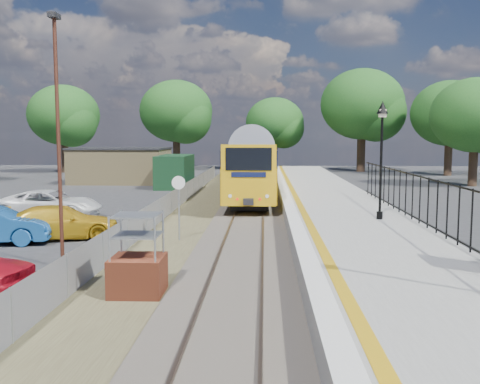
# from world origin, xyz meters

# --- Properties ---
(ground) EXTENTS (120.00, 120.00, 0.00)m
(ground) POSITION_xyz_m (0.00, 0.00, 0.00)
(ground) COLOR #2D2D30
(ground) RESTS_ON ground
(track_bed) EXTENTS (5.90, 80.00, 0.29)m
(track_bed) POSITION_xyz_m (-0.47, 9.67, 0.09)
(track_bed) COLOR #473F38
(track_bed) RESTS_ON ground
(platform) EXTENTS (5.00, 70.00, 0.90)m
(platform) POSITION_xyz_m (4.20, 8.00, 0.45)
(platform) COLOR gray
(platform) RESTS_ON ground
(platform_edge) EXTENTS (0.90, 70.00, 0.01)m
(platform_edge) POSITION_xyz_m (2.14, 8.00, 0.90)
(platform_edge) COLOR silver
(platform_edge) RESTS_ON platform
(victorian_lamp_north) EXTENTS (0.44, 0.44, 4.60)m
(victorian_lamp_north) POSITION_xyz_m (5.30, 6.00, 4.30)
(victorian_lamp_north) COLOR black
(victorian_lamp_north) RESTS_ON platform
(palisade_fence) EXTENTS (0.12, 26.00, 2.00)m
(palisade_fence) POSITION_xyz_m (6.55, 2.24, 1.84)
(palisade_fence) COLOR black
(palisade_fence) RESTS_ON platform
(wire_fence) EXTENTS (0.06, 52.00, 1.20)m
(wire_fence) POSITION_xyz_m (-4.20, 12.00, 0.60)
(wire_fence) COLOR #999EA3
(wire_fence) RESTS_ON ground
(outbuilding) EXTENTS (10.80, 10.10, 3.12)m
(outbuilding) POSITION_xyz_m (-10.91, 31.21, 1.52)
(outbuilding) COLOR tan
(outbuilding) RESTS_ON ground
(tree_line) EXTENTS (56.80, 43.80, 11.88)m
(tree_line) POSITION_xyz_m (1.40, 42.00, 6.61)
(tree_line) COLOR #332319
(tree_line) RESTS_ON ground
(train) EXTENTS (2.82, 40.83, 3.51)m
(train) POSITION_xyz_m (0.00, 31.28, 2.34)
(train) COLOR gold
(train) RESTS_ON ground
(brick_plinth) EXTENTS (1.36, 1.36, 2.18)m
(brick_plinth) POSITION_xyz_m (-2.50, -1.56, 1.05)
(brick_plinth) COLOR brown
(brick_plinth) RESTS_ON ground
(speed_sign) EXTENTS (0.51, 0.18, 2.60)m
(speed_sign) POSITION_xyz_m (-2.58, 5.61, 1.75)
(speed_sign) COLOR #999EA3
(speed_sign) RESTS_ON ground
(carpark_lamp) EXTENTS (0.25, 0.50, 7.82)m
(carpark_lamp) POSITION_xyz_m (-5.57, 1.24, 4.41)
(carpark_lamp) COLOR #4A2418
(carpark_lamp) RESTS_ON ground
(car_yellow) EXTENTS (4.99, 3.07, 1.35)m
(car_yellow) POSITION_xyz_m (-7.43, 5.98, 0.68)
(car_yellow) COLOR gold
(car_yellow) RESTS_ON ground
(car_white) EXTENTS (5.21, 2.48, 1.43)m
(car_white) POSITION_xyz_m (-10.08, 11.30, 0.72)
(car_white) COLOR white
(car_white) RESTS_ON ground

